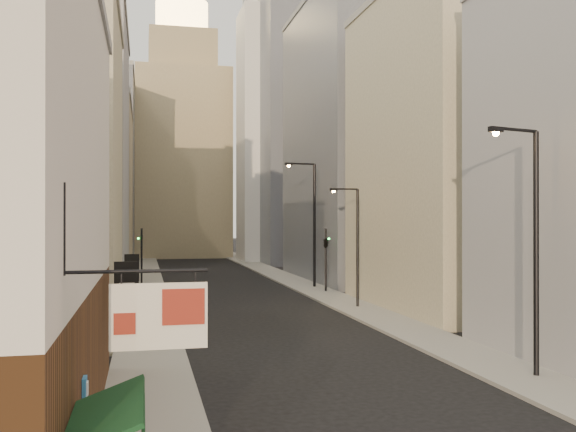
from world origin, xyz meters
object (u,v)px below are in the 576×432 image
object	(u,v)px
white_tower	(269,125)
streetlamp_mid	(355,240)
traffic_light_left	(142,248)
streetlamp_near	(532,237)
traffic_light_right	(326,243)
clock_tower	(182,142)
streetlamp_far	(311,217)

from	to	relation	value
white_tower	streetlamp_mid	xyz separation A→B (m)	(-3.57, -46.81, -14.21)
white_tower	traffic_light_left	distance (m)	40.57
streetlamp_near	traffic_light_right	distance (m)	27.47
clock_tower	traffic_light_left	distance (m)	50.04
clock_tower	white_tower	world-z (taller)	clock_tower
white_tower	traffic_light_left	bearing A→B (deg)	-116.70
white_tower	traffic_light_right	bearing A→B (deg)	-94.43
streetlamp_near	streetlamp_mid	world-z (taller)	streetlamp_near
white_tower	streetlamp_far	world-z (taller)	white_tower
streetlamp_near	traffic_light_right	xyz separation A→B (m)	(0.27, 27.44, -1.25)
traffic_light_left	traffic_light_right	bearing A→B (deg)	141.22
streetlamp_near	traffic_light_left	bearing A→B (deg)	97.99
streetlamp_far	clock_tower	bearing A→B (deg)	90.26
white_tower	streetlamp_near	distance (m)	66.87
clock_tower	streetlamp_mid	world-z (taller)	clock_tower
streetlamp_mid	traffic_light_left	world-z (taller)	streetlamp_mid
streetlamp_near	traffic_light_right	size ratio (longest dim) A/B	1.79
white_tower	traffic_light_right	world-z (taller)	white_tower
streetlamp_far	traffic_light_right	distance (m)	3.95
clock_tower	traffic_light_right	size ratio (longest dim) A/B	8.98
clock_tower	streetlamp_near	xyz separation A→B (m)	(7.78, -79.41, -12.52)
streetlamp_mid	traffic_light_right	xyz separation A→B (m)	(0.62, 8.84, -0.53)
streetlamp_far	traffic_light_left	bearing A→B (deg)	167.00
white_tower	traffic_light_right	size ratio (longest dim) A/B	8.30
streetlamp_mid	streetlamp_far	xyz separation A→B (m)	(0.37, 12.21, 1.51)
streetlamp_mid	traffic_light_right	world-z (taller)	streetlamp_mid
traffic_light_right	streetlamp_near	bearing A→B (deg)	101.42
streetlamp_mid	traffic_light_right	bearing A→B (deg)	76.66
streetlamp_far	traffic_light_left	xyz separation A→B (m)	(-13.71, 0.99, -2.51)
streetlamp_mid	streetlamp_far	bearing A→B (deg)	78.97
clock_tower	streetlamp_near	size ratio (longest dim) A/B	5.01
clock_tower	streetlamp_near	bearing A→B (deg)	-84.40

